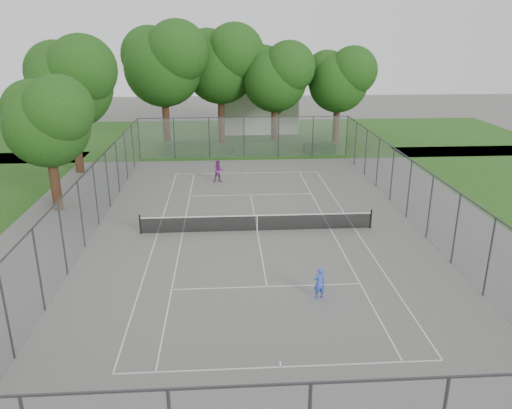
{
  "coord_description": "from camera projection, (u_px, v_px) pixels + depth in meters",
  "views": [
    {
      "loc": [
        -1.72,
        -25.58,
        10.54
      ],
      "look_at": [
        0.0,
        1.0,
        1.2
      ],
      "focal_mm": 35.0,
      "sensor_mm": 36.0,
      "label": 1
    }
  ],
  "objects": [
    {
      "name": "tennis_net",
      "position": [
        257.0,
        222.0,
        27.51
      ],
      "size": [
        12.87,
        0.1,
        1.1
      ],
      "color": "black",
      "rests_on": "ground"
    },
    {
      "name": "tree_far_midright",
      "position": [
        276.0,
        74.0,
        45.67
      ],
      "size": [
        6.78,
        6.19,
        9.75
      ],
      "color": "#392114",
      "rests_on": "ground"
    },
    {
      "name": "girl_player",
      "position": [
        319.0,
        283.0,
        20.54
      ],
      "size": [
        0.58,
        0.46,
        1.39
      ],
      "primitive_type": "imported",
      "rotation": [
        0.0,
        0.0,
        3.42
      ],
      "color": "blue",
      "rests_on": "ground"
    },
    {
      "name": "hedge_left",
      "position": [
        190.0,
        148.0,
        44.61
      ],
      "size": [
        4.5,
        1.35,
        1.13
      ],
      "primitive_type": "cube",
      "color": "#194014",
      "rests_on": "ground"
    },
    {
      "name": "tree_side_front",
      "position": [
        47.0,
        118.0,
        29.12
      ],
      "size": [
        5.74,
        5.24,
        8.25
      ],
      "color": "#392114",
      "rests_on": "ground"
    },
    {
      "name": "ground",
      "position": [
        257.0,
        231.0,
        27.68
      ],
      "size": [
        120.0,
        120.0,
        0.0
      ],
      "primitive_type": "plane",
      "color": "#5F5D5A",
      "rests_on": "ground"
    },
    {
      "name": "perimeter_fence",
      "position": [
        257.0,
        200.0,
        27.08
      ],
      "size": [
        18.08,
        34.08,
        3.52
      ],
      "color": "#38383D",
      "rests_on": "ground"
    },
    {
      "name": "tree_side_back",
      "position": [
        70.0,
        79.0,
        36.75
      ],
      "size": [
        7.21,
        6.59,
        10.37
      ],
      "color": "#392114",
      "rests_on": "ground"
    },
    {
      "name": "tree_far_right",
      "position": [
        340.0,
        77.0,
        46.58
      ],
      "size": [
        6.44,
        5.88,
        9.25
      ],
      "color": "#392114",
      "rests_on": "ground"
    },
    {
      "name": "woman_player",
      "position": [
        219.0,
        171.0,
        36.34
      ],
      "size": [
        0.92,
        0.8,
        1.64
      ],
      "primitive_type": "imported",
      "rotation": [
        0.0,
        0.0,
        0.25
      ],
      "color": "#822B7E",
      "rests_on": "ground"
    },
    {
      "name": "hedge_right",
      "position": [
        319.0,
        148.0,
        45.25
      ],
      "size": [
        2.85,
        1.05,
        0.86
      ],
      "primitive_type": "cube",
      "color": "#194014",
      "rests_on": "ground"
    },
    {
      "name": "court_markings",
      "position": [
        257.0,
        231.0,
        27.68
      ],
      "size": [
        11.03,
        23.83,
        0.01
      ],
      "color": "silver",
      "rests_on": "ground"
    },
    {
      "name": "grass_far",
      "position": [
        241.0,
        137.0,
        52.17
      ],
      "size": [
        60.0,
        20.0,
        0.0
      ],
      "primitive_type": "cube",
      "color": "#224D16",
      "rests_on": "ground"
    },
    {
      "name": "hedge_mid",
      "position": [
        255.0,
        148.0,
        44.44
      ],
      "size": [
        3.81,
        1.09,
        1.2
      ],
      "primitive_type": "cube",
      "color": "#194014",
      "rests_on": "ground"
    },
    {
      "name": "tree_far_midleft",
      "position": [
        221.0,
        61.0,
        46.95
      ],
      "size": [
        7.85,
        7.16,
        11.28
      ],
      "color": "#392114",
      "rests_on": "ground"
    },
    {
      "name": "tree_far_left",
      "position": [
        164.0,
        61.0,
        44.49
      ],
      "size": [
        8.02,
        7.32,
        11.52
      ],
      "color": "#392114",
      "rests_on": "ground"
    },
    {
      "name": "house",
      "position": [
        257.0,
        91.0,
        54.47
      ],
      "size": [
        8.4,
        6.51,
        10.45
      ],
      "color": "beige",
      "rests_on": "ground"
    }
  ]
}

